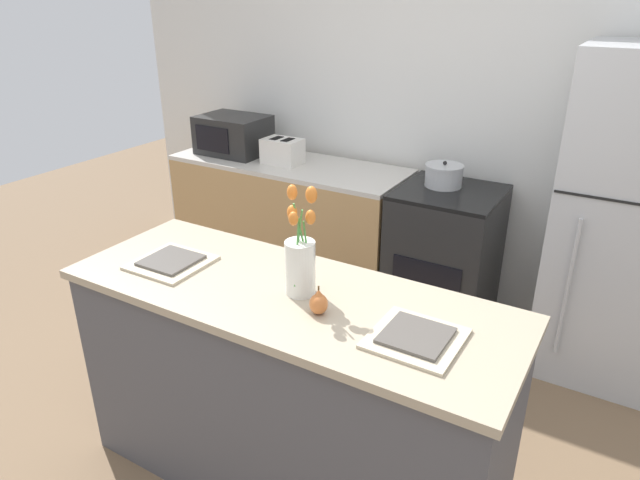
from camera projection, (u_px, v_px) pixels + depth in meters
name	position (u px, v px, depth m)	size (l,w,h in m)	color
ground_plane	(291.00, 476.00, 2.56)	(10.00, 10.00, 0.00)	brown
back_wall	(463.00, 101.00, 3.57)	(5.20, 0.08, 2.70)	silver
kitchen_island	(289.00, 391.00, 2.36)	(1.80, 0.66, 0.94)	#4C4C51
back_counter	(290.00, 222.00, 4.12)	(1.68, 0.60, 0.89)	tan
stove_range	(443.00, 258.00, 3.58)	(0.60, 0.61, 0.89)	black
refrigerator	(626.00, 223.00, 2.96)	(0.68, 0.67, 1.77)	#B7BABC
flower_vase	(300.00, 259.00, 2.11)	(0.15, 0.15, 0.42)	silver
pear_figurine	(319.00, 303.00, 2.01)	(0.07, 0.07, 0.11)	#C66B33
plate_setting_left	(171.00, 262.00, 2.38)	(0.29, 0.29, 0.02)	beige
plate_setting_right	(416.00, 337.00, 1.87)	(0.29, 0.29, 0.02)	beige
toaster	(282.00, 151.00, 3.88)	(0.28, 0.18, 0.17)	silver
cooking_pot	(444.00, 175.00, 3.45)	(0.23, 0.23, 0.16)	#B2B5B7
microwave	(233.00, 135.00, 4.11)	(0.48, 0.37, 0.27)	black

